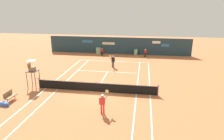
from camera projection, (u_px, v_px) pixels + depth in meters
The scene contains 12 objects.
ground_plane at pixel (97, 89), 20.62m from camera, with size 80.00×80.00×0.01m.
tennis_net at pixel (96, 87), 19.92m from camera, with size 12.10×0.10×1.07m.
sponsor_back_wall at pixel (118, 46), 35.64m from camera, with size 25.00×1.02×2.94m.
umpire_chair at pixel (32, 70), 20.61m from camera, with size 1.00×1.00×2.88m.
player_bench at pixel (10, 95), 17.97m from camera, with size 0.54×1.21×0.88m.
equipment_bag at pixel (5, 104), 17.13m from camera, with size 0.89×0.41×0.32m.
player_on_baseline at pixel (113, 61), 27.67m from camera, with size 0.74×0.68×1.87m.
player_near_side at pixel (103, 102), 15.64m from camera, with size 0.68×0.67×1.85m.
ball_kid_centre_post at pixel (145, 52), 33.45m from camera, with size 0.45×0.20×1.37m.
ball_kid_right_post at pixel (102, 51), 34.56m from camera, with size 0.43×0.22×1.32m.
tennis_ball_near_service_line at pixel (97, 73), 25.39m from camera, with size 0.07×0.07×0.07m, color #CCE033.
tennis_ball_mid_court at pixel (77, 82), 22.35m from camera, with size 0.07×0.07×0.07m, color #CCE033.
Camera 1 is at (4.47, -18.02, 8.09)m, focal length 32.37 mm.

